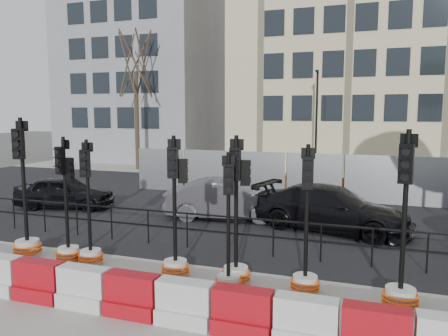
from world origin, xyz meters
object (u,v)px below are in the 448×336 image
at_px(traffic_signal_a, 26,229).
at_px(car_c, 332,209).
at_px(traffic_signal_d, 176,244).
at_px(traffic_signal_h, 401,273).
at_px(car_a, 65,192).

bearing_deg(traffic_signal_a, car_c, 23.13).
xyz_separation_m(traffic_signal_a, traffic_signal_d, (4.25, -0.04, 0.02)).
height_order(traffic_signal_h, car_a, traffic_signal_h).
height_order(traffic_signal_a, car_c, traffic_signal_a).
bearing_deg(traffic_signal_h, car_a, 169.54).
distance_m(traffic_signal_d, car_c, 5.93).
bearing_deg(car_a, traffic_signal_a, -163.09).
relative_size(traffic_signal_d, traffic_signal_h, 0.94).
bearing_deg(traffic_signal_h, traffic_signal_a, -167.77).
bearing_deg(car_c, traffic_signal_h, -147.40).
xyz_separation_m(traffic_signal_a, car_a, (-2.84, 5.02, -0.11)).
bearing_deg(car_a, traffic_signal_h, -126.23).
bearing_deg(traffic_signal_h, car_c, 121.67).
distance_m(traffic_signal_a, car_a, 5.77).
distance_m(traffic_signal_d, car_a, 8.71).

